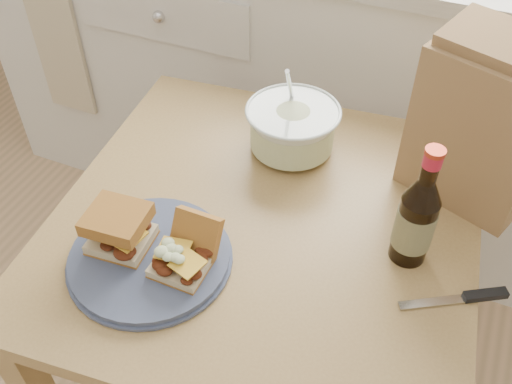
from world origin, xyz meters
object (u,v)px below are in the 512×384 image
at_px(coleslaw_bowl, 292,130).
at_px(paper_bag, 483,127).
at_px(plate, 150,258).
at_px(dining_table, 265,250).
at_px(beer_bottle, 416,219).

bearing_deg(coleslaw_bowl, paper_bag, 3.53).
xyz_separation_m(plate, coleslaw_bowl, (0.12, 0.41, 0.04)).
distance_m(dining_table, plate, 0.26).
distance_m(coleslaw_bowl, paper_bag, 0.39).
relative_size(plate, beer_bottle, 1.16).
height_order(beer_bottle, paper_bag, paper_bag).
xyz_separation_m(dining_table, beer_bottle, (0.28, 0.02, 0.20)).
bearing_deg(dining_table, plate, -134.56).
distance_m(dining_table, paper_bag, 0.49).
height_order(coleslaw_bowl, beer_bottle, beer_bottle).
bearing_deg(plate, dining_table, 51.39).
height_order(dining_table, plate, plate).
height_order(dining_table, beer_bottle, beer_bottle).
bearing_deg(plate, coleslaw_bowl, 73.33).
relative_size(dining_table, beer_bottle, 3.56).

